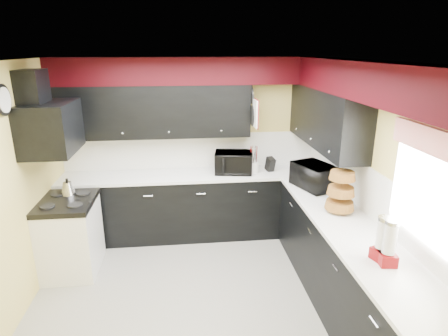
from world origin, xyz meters
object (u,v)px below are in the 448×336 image
Objects in this scene: utensil_crock at (253,167)px; knife_block at (270,164)px; toaster_oven at (233,162)px; microwave at (314,176)px; kettle at (68,188)px.

knife_block is (0.25, 0.04, 0.02)m from utensil_crock.
toaster_oven is 0.29m from utensil_crock.
microwave is 0.93m from utensil_crock.
kettle is at bearing -156.59° from toaster_oven.
kettle is at bearing -167.88° from utensil_crock.
utensil_crock is at bearing 2.95° from toaster_oven.
kettle is (-3.02, 0.16, -0.09)m from microwave.
toaster_oven reaches higher than utensil_crock.
utensil_crock is 0.88× the size of kettle.
microwave is at bearing -46.26° from utensil_crock.
toaster_oven is at bearing 32.59° from microwave.
knife_block is (-0.40, 0.71, -0.05)m from microwave.
utensil_crock is 0.77× the size of knife_block.
kettle is (-2.62, -0.55, -0.04)m from knife_block.
knife_block is at bearing 8.13° from utensil_crock.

